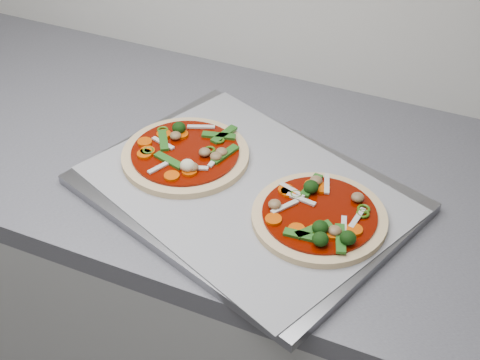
% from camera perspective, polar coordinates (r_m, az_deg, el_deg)
% --- Properties ---
extents(countertop, '(3.60, 0.60, 0.04)m').
position_cam_1_polar(countertop, '(1.10, 15.51, -3.38)').
color(countertop, slate).
rests_on(countertop, base_cabinet).
extents(baking_tray, '(0.59, 0.51, 0.02)m').
position_cam_1_polar(baking_tray, '(1.07, 0.42, -1.14)').
color(baking_tray, gray).
rests_on(baking_tray, countertop).
extents(parchment, '(0.57, 0.50, 0.00)m').
position_cam_1_polar(parchment, '(1.06, 0.42, -0.77)').
color(parchment, gray).
rests_on(parchment, baking_tray).
extents(pizza_left, '(0.29, 0.29, 0.04)m').
position_cam_1_polar(pizza_left, '(1.12, -4.65, 2.22)').
color(pizza_left, tan).
rests_on(pizza_left, parchment).
extents(pizza_right, '(0.29, 0.29, 0.03)m').
position_cam_1_polar(pizza_right, '(1.01, 6.79, -3.08)').
color(pizza_right, tan).
rests_on(pizza_right, parchment).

